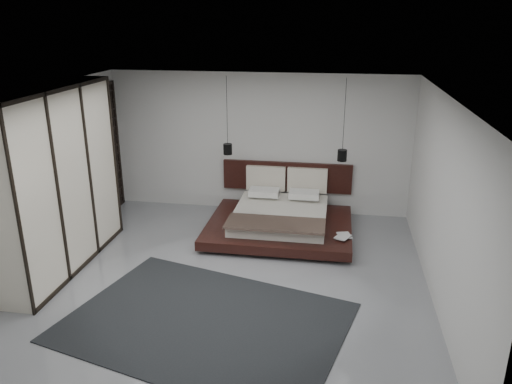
% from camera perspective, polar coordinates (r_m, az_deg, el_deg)
% --- Properties ---
extents(floor, '(6.00, 6.00, 0.00)m').
position_cam_1_polar(floor, '(7.79, -3.25, -9.80)').
color(floor, gray).
rests_on(floor, ground).
extents(ceiling, '(6.00, 6.00, 0.00)m').
position_cam_1_polar(ceiling, '(6.88, -3.69, 11.02)').
color(ceiling, white).
rests_on(ceiling, wall_back).
extents(wall_back, '(6.00, 0.00, 6.00)m').
position_cam_1_polar(wall_back, '(10.04, 0.30, 5.57)').
color(wall_back, silver).
rests_on(wall_back, floor).
extents(wall_front, '(6.00, 0.00, 6.00)m').
position_cam_1_polar(wall_front, '(4.61, -11.83, -12.35)').
color(wall_front, silver).
rests_on(wall_front, floor).
extents(wall_left, '(0.00, 6.00, 6.00)m').
position_cam_1_polar(wall_left, '(8.38, -23.90, 1.07)').
color(wall_left, silver).
rests_on(wall_left, floor).
extents(wall_right, '(0.00, 6.00, 6.00)m').
position_cam_1_polar(wall_right, '(7.20, 20.53, -1.33)').
color(wall_right, silver).
rests_on(wall_right, floor).
extents(lattice_screen, '(0.05, 0.90, 2.60)m').
position_cam_1_polar(lattice_screen, '(10.43, -16.47, 4.73)').
color(lattice_screen, black).
rests_on(lattice_screen, floor).
extents(bed, '(2.60, 2.32, 1.05)m').
position_cam_1_polar(bed, '(9.29, 2.81, -2.91)').
color(bed, black).
rests_on(bed, floor).
extents(book_lower, '(0.29, 0.34, 0.03)m').
position_cam_1_polar(book_lower, '(8.67, 9.37, -4.99)').
color(book_lower, '#99724C').
rests_on(book_lower, bed).
extents(book_upper, '(0.32, 0.35, 0.02)m').
position_cam_1_polar(book_upper, '(8.64, 9.26, -4.91)').
color(book_upper, '#99724C').
rests_on(book_upper, book_lower).
extents(pendant_left, '(0.17, 0.17, 1.46)m').
position_cam_1_polar(pendant_left, '(9.46, -3.26, 4.96)').
color(pendant_left, black).
rests_on(pendant_left, ceiling).
extents(pendant_right, '(0.17, 0.17, 1.49)m').
position_cam_1_polar(pendant_right, '(9.25, 9.82, 4.19)').
color(pendant_right, black).
rests_on(pendant_right, ceiling).
extents(wardrobe, '(0.68, 2.90, 2.85)m').
position_cam_1_polar(wardrobe, '(8.24, -22.06, 1.20)').
color(wardrobe, white).
rests_on(wardrobe, floor).
extents(rug, '(4.06, 3.34, 0.02)m').
position_cam_1_polar(rug, '(6.80, -5.79, -14.56)').
color(rug, black).
rests_on(rug, floor).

